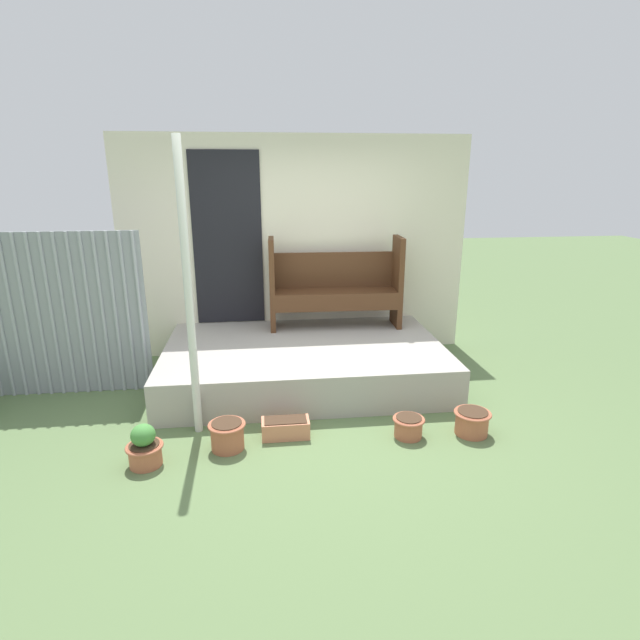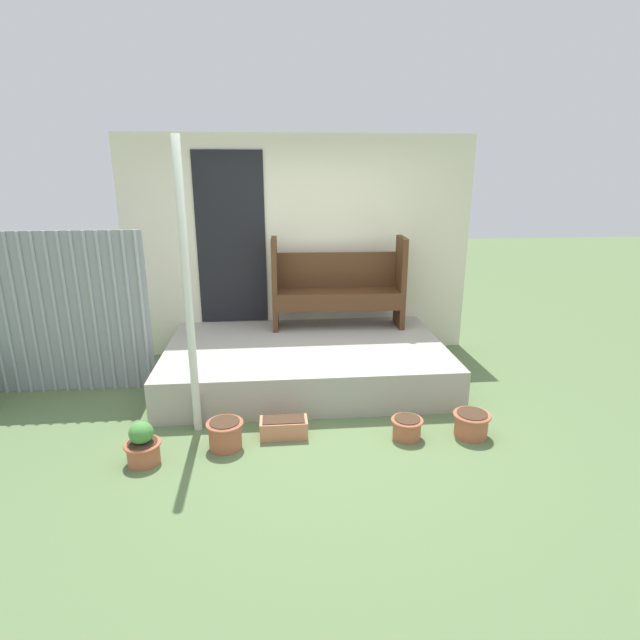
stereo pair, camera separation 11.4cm
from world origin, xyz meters
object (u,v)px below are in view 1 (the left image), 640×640
object	(u,v)px
bench	(335,283)
flower_pot_left	(144,448)
flower_pot_far_right	(472,421)
planter_box_rect	(286,428)
support_post	(188,295)
flower_pot_right	(408,426)
flower_pot_middle	(227,434)

from	to	relation	value
bench	flower_pot_left	distance (m)	2.88
flower_pot_far_right	planter_box_rect	distance (m)	1.61
support_post	bench	bearing A→B (deg)	48.37
bench	flower_pot_left	bearing A→B (deg)	-128.50
flower_pot_right	planter_box_rect	size ratio (longest dim) A/B	0.68
flower_pot_left	support_post	bearing A→B (deg)	55.01
support_post	bench	xyz separation A→B (m)	(1.44, 1.63, -0.30)
flower_pot_left	planter_box_rect	distance (m)	1.15
flower_pot_middle	planter_box_rect	size ratio (longest dim) A/B	0.76
bench	planter_box_rect	distance (m)	2.12
flower_pot_middle	planter_box_rect	xyz separation A→B (m)	(0.48, 0.14, -0.05)
planter_box_rect	flower_pot_left	bearing A→B (deg)	-164.43
support_post	flower_pot_left	distance (m)	1.24
support_post	flower_pot_far_right	world-z (taller)	support_post
flower_pot_right	flower_pot_far_right	distance (m)	0.56
support_post	flower_pot_far_right	bearing A→B (deg)	-8.06
flower_pot_left	flower_pot_middle	bearing A→B (deg)	15.26
flower_pot_middle	planter_box_rect	bearing A→B (deg)	15.97
flower_pot_right	flower_pot_far_right	bearing A→B (deg)	-1.80
planter_box_rect	bench	bearing A→B (deg)	69.16
bench	flower_pot_middle	size ratio (longest dim) A/B	4.99
flower_pot_right	flower_pot_far_right	xyz separation A→B (m)	(0.56, -0.02, 0.02)
flower_pot_right	support_post	bearing A→B (deg)	170.02
support_post	flower_pot_middle	size ratio (longest dim) A/B	7.99
bench	flower_pot_right	world-z (taller)	bench
bench	flower_pot_far_right	world-z (taller)	bench
support_post	flower_pot_middle	world-z (taller)	support_post
flower_pot_left	flower_pot_far_right	bearing A→B (deg)	3.43
bench	flower_pot_left	size ratio (longest dim) A/B	4.47
bench	flower_pot_right	xyz separation A→B (m)	(0.35, -1.94, -0.83)
flower_pot_left	planter_box_rect	xyz separation A→B (m)	(1.10, 0.31, -0.07)
flower_pot_left	flower_pot_far_right	size ratio (longest dim) A/B	1.08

